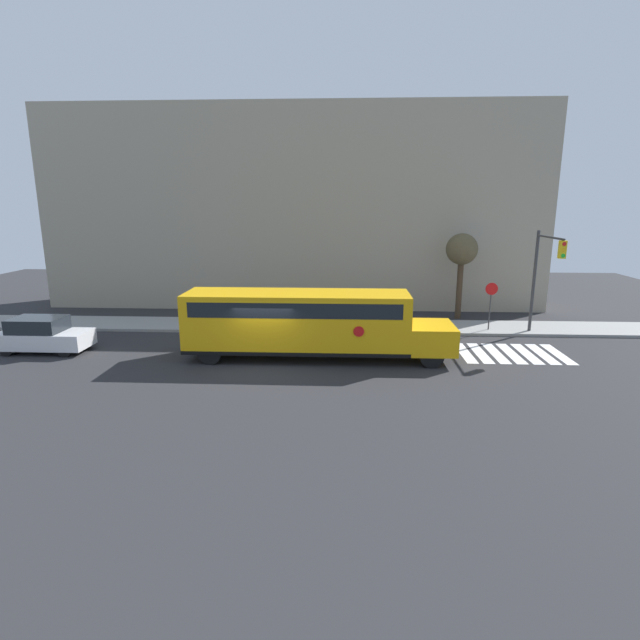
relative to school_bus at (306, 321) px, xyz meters
The scene contains 9 objects.
ground_plane 2.55m from the school_bus, 152.85° to the right, with size 60.00×60.00×0.00m, color #28282B.
sidewalk_strip 6.10m from the school_bus, 106.74° to the left, with size 44.00×3.00×0.15m.
building_backdrop 13.10m from the school_bus, 97.95° to the left, with size 32.00×4.00×12.68m.
crosswalk_stripes 9.54m from the school_bus, ahead, with size 4.70×3.20×0.01m.
school_bus is the anchor object (origin of this frame).
parked_car 12.25m from the school_bus, behind, with size 4.04×1.76×1.61m.
stop_sign 10.59m from the school_bus, 28.12° to the left, with size 0.64×0.10×2.67m.
traffic_light 12.20m from the school_bus, 18.61° to the left, with size 0.28×3.22×5.37m.
tree_near_sidewalk 12.05m from the school_bus, 44.54° to the left, with size 1.82×1.82×5.02m.
Camera 1 is at (3.35, -20.27, 6.70)m, focal length 28.00 mm.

